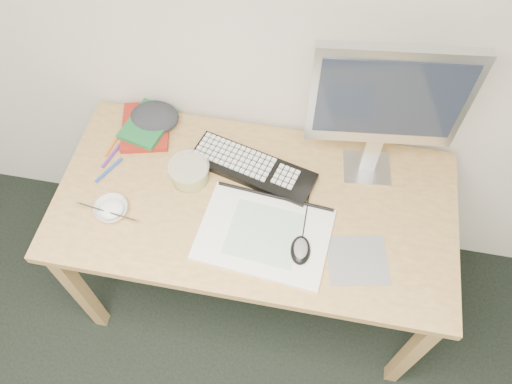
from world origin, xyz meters
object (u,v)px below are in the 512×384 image
desk (255,214)px  monitor (388,102)px  sketchpad (264,234)px  keyboard (253,168)px  rice_bowl (112,210)px

desk → monitor: bearing=30.2°
sketchpad → keyboard: 0.27m
keyboard → monitor: bearing=27.0°
sketchpad → keyboard: size_ratio=0.94×
sketchpad → monitor: size_ratio=0.77×
desk → sketchpad: size_ratio=3.25×
sketchpad → rice_bowl: bearing=-173.8°
monitor → rice_bowl: 0.98m
desk → sketchpad: bearing=-65.2°
sketchpad → rice_bowl: 0.53m
monitor → rice_bowl: monitor is taller
desk → rice_bowl: (-0.47, -0.13, 0.10)m
desk → rice_bowl: size_ratio=12.15×
monitor → rice_bowl: bearing=-164.3°
sketchpad → keyboard: bearing=114.4°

